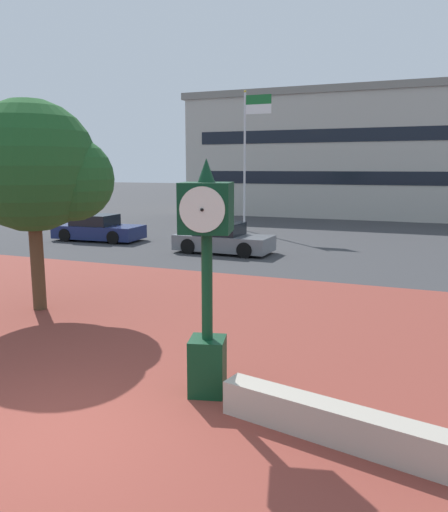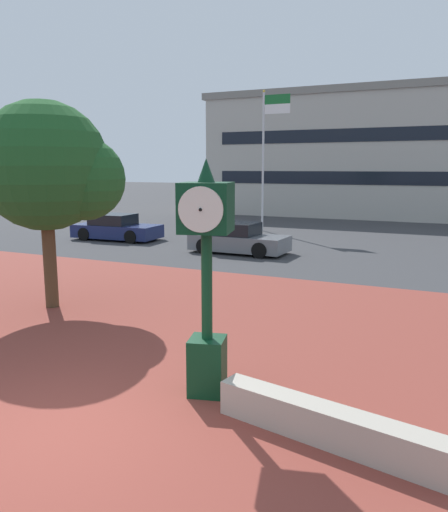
% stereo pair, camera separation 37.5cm
% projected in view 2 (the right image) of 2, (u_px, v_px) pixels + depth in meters
% --- Properties ---
extents(ground_plane, '(200.00, 200.00, 0.00)m').
position_uv_depth(ground_plane, '(56.00, 431.00, 6.93)').
color(ground_plane, '#38383A').
extents(plaza_brick_paving, '(44.00, 14.67, 0.01)m').
position_uv_depth(plaza_brick_paving, '(177.00, 352.00, 9.91)').
color(plaza_brick_paving, brown).
rests_on(plaza_brick_paving, ground).
extents(planter_wall, '(3.21, 1.06, 0.50)m').
position_uv_depth(planter_wall, '(327.00, 425.00, 6.60)').
color(planter_wall, '#ADA393').
rests_on(planter_wall, ground).
extents(street_clock, '(0.92, 0.95, 3.72)m').
position_uv_depth(street_clock, '(207.00, 268.00, 7.77)').
color(street_clock, '#0C381E').
rests_on(street_clock, ground).
extents(plaza_tree, '(3.47, 3.23, 5.23)m').
position_uv_depth(plaza_tree, '(53.00, 169.00, 12.56)').
color(plaza_tree, '#4C3823').
rests_on(plaza_tree, ground).
extents(car_street_near, '(4.12, 1.97, 1.28)m').
position_uv_depth(car_street_near, '(238.00, 239.00, 21.35)').
color(car_street_near, slate).
rests_on(car_street_near, ground).
extents(car_street_mid, '(4.41, 2.16, 1.28)m').
position_uv_depth(car_street_mid, '(116.00, 228.00, 25.27)').
color(car_street_mid, navy).
rests_on(car_street_mid, ground).
extents(flagpole_primary, '(1.58, 0.14, 7.76)m').
position_uv_depth(flagpole_primary, '(266.00, 148.00, 28.02)').
color(flagpole_primary, silver).
rests_on(flagpole_primary, ground).
extents(civic_building, '(28.19, 11.97, 9.09)m').
position_uv_depth(civic_building, '(403.00, 154.00, 38.31)').
color(civic_building, '#B2ADA3').
rests_on(civic_building, ground).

